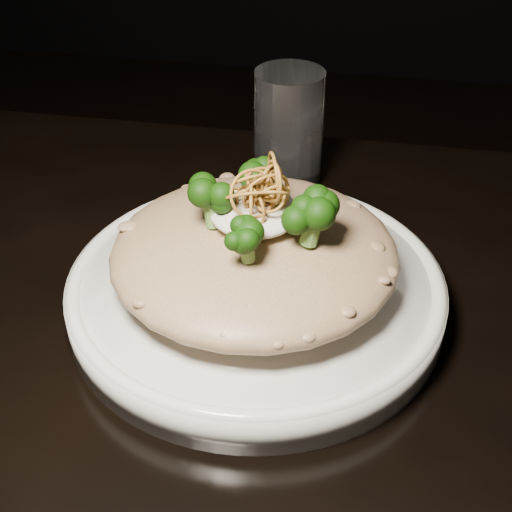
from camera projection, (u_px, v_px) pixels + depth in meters
The scene contains 7 objects.
table at pixel (340, 444), 0.60m from camera, with size 1.10×0.80×0.75m.
plate at pixel (256, 292), 0.61m from camera, with size 0.32×0.32×0.03m, color white.
risotto at pixel (254, 252), 0.58m from camera, with size 0.24×0.24×0.05m, color brown.
broccoli at pixel (263, 203), 0.55m from camera, with size 0.13×0.13×0.05m, color black, non-canonical shape.
cheese at pixel (255, 212), 0.56m from camera, with size 0.07×0.07×0.02m, color white.
shallots at pixel (260, 184), 0.55m from camera, with size 0.05×0.05×0.04m, color #92501F, non-canonical shape.
drinking_glass at pixel (288, 130), 0.75m from camera, with size 0.07×0.07×0.13m, color silver.
Camera 1 is at (0.00, -0.40, 1.15)m, focal length 50.00 mm.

